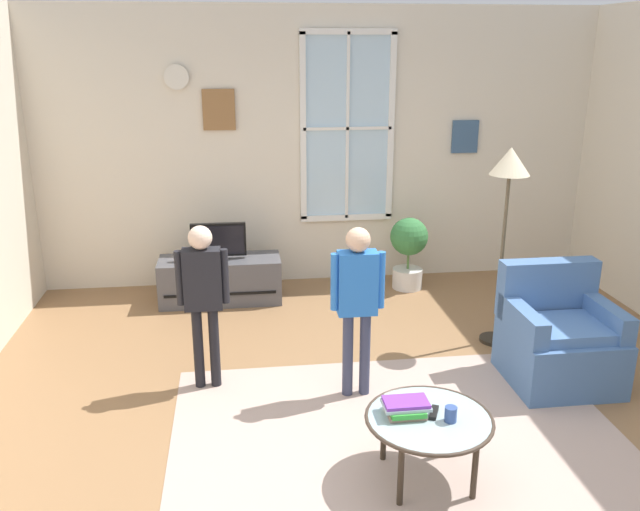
{
  "coord_description": "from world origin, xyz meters",
  "views": [
    {
      "loc": [
        -0.87,
        -3.66,
        2.44
      ],
      "look_at": [
        -0.28,
        0.85,
        0.97
      ],
      "focal_mm": 36.75,
      "sensor_mm": 36.0,
      "label": 1
    }
  ],
  "objects_px": {
    "person_black_shirt": "(203,289)",
    "potted_plant_by_window": "(409,247)",
    "tv_stand": "(220,280)",
    "television": "(218,240)",
    "floor_lamp": "(509,181)",
    "coffee_table": "(429,421)",
    "armchair": "(558,340)",
    "cup": "(451,414)",
    "remote_near_books": "(434,412)",
    "book_stack": "(406,407)",
    "person_blue_shirt": "(357,293)"
  },
  "relations": [
    {
      "from": "floor_lamp",
      "to": "television",
      "type": "bearing_deg",
      "value": 152.06
    },
    {
      "from": "coffee_table",
      "to": "floor_lamp",
      "type": "distance_m",
      "value": 2.31
    },
    {
      "from": "coffee_table",
      "to": "book_stack",
      "type": "distance_m",
      "value": 0.15
    },
    {
      "from": "tv_stand",
      "to": "floor_lamp",
      "type": "relative_size",
      "value": 0.71
    },
    {
      "from": "coffee_table",
      "to": "cup",
      "type": "xyz_separation_m",
      "value": [
        0.11,
        -0.05,
        0.07
      ]
    },
    {
      "from": "person_black_shirt",
      "to": "potted_plant_by_window",
      "type": "xyz_separation_m",
      "value": [
        2.01,
        1.85,
        -0.34
      ]
    },
    {
      "from": "coffee_table",
      "to": "person_black_shirt",
      "type": "distance_m",
      "value": 1.87
    },
    {
      "from": "coffee_table",
      "to": "book_stack",
      "type": "xyz_separation_m",
      "value": [
        -0.13,
        0.05,
        0.07
      ]
    },
    {
      "from": "armchair",
      "to": "potted_plant_by_window",
      "type": "xyz_separation_m",
      "value": [
        -0.61,
        2.07,
        0.12
      ]
    },
    {
      "from": "cup",
      "to": "armchair",
      "type": "bearing_deg",
      "value": 42.47
    },
    {
      "from": "person_black_shirt",
      "to": "cup",
      "type": "bearing_deg",
      "value": -43.25
    },
    {
      "from": "tv_stand",
      "to": "armchair",
      "type": "relative_size",
      "value": 1.36
    },
    {
      "from": "television",
      "to": "person_blue_shirt",
      "type": "bearing_deg",
      "value": -63.23
    },
    {
      "from": "tv_stand",
      "to": "coffee_table",
      "type": "xyz_separation_m",
      "value": [
        1.24,
        -3.0,
        0.16
      ]
    },
    {
      "from": "book_stack",
      "to": "coffee_table",
      "type": "bearing_deg",
      "value": -21.73
    },
    {
      "from": "remote_near_books",
      "to": "cup",
      "type": "bearing_deg",
      "value": -49.72
    },
    {
      "from": "person_blue_shirt",
      "to": "coffee_table",
      "type": "bearing_deg",
      "value": -76.91
    },
    {
      "from": "television",
      "to": "person_black_shirt",
      "type": "bearing_deg",
      "value": -92.36
    },
    {
      "from": "coffee_table",
      "to": "person_blue_shirt",
      "type": "bearing_deg",
      "value": 103.09
    },
    {
      "from": "tv_stand",
      "to": "television",
      "type": "height_order",
      "value": "television"
    },
    {
      "from": "armchair",
      "to": "coffee_table",
      "type": "distance_m",
      "value": 1.68
    },
    {
      "from": "book_stack",
      "to": "potted_plant_by_window",
      "type": "height_order",
      "value": "potted_plant_by_window"
    },
    {
      "from": "cup",
      "to": "person_black_shirt",
      "type": "bearing_deg",
      "value": 136.75
    },
    {
      "from": "person_blue_shirt",
      "to": "floor_lamp",
      "type": "bearing_deg",
      "value": 28.41
    },
    {
      "from": "tv_stand",
      "to": "television",
      "type": "relative_size",
      "value": 2.23
    },
    {
      "from": "television",
      "to": "cup",
      "type": "xyz_separation_m",
      "value": [
        1.34,
        -3.06,
        -0.18
      ]
    },
    {
      "from": "cup",
      "to": "potted_plant_by_window",
      "type": "relative_size",
      "value": 0.12
    },
    {
      "from": "television",
      "to": "remote_near_books",
      "type": "xyz_separation_m",
      "value": [
        1.27,
        -2.97,
        -0.21
      ]
    },
    {
      "from": "remote_near_books",
      "to": "armchair",
      "type": "bearing_deg",
      "value": 38.64
    },
    {
      "from": "person_blue_shirt",
      "to": "person_black_shirt",
      "type": "bearing_deg",
      "value": 166.39
    },
    {
      "from": "remote_near_books",
      "to": "coffee_table",
      "type": "bearing_deg",
      "value": -141.4
    },
    {
      "from": "tv_stand",
      "to": "remote_near_books",
      "type": "height_order",
      "value": "tv_stand"
    },
    {
      "from": "book_stack",
      "to": "person_blue_shirt",
      "type": "height_order",
      "value": "person_blue_shirt"
    },
    {
      "from": "armchair",
      "to": "potted_plant_by_window",
      "type": "distance_m",
      "value": 2.17
    },
    {
      "from": "remote_near_books",
      "to": "floor_lamp",
      "type": "xyz_separation_m",
      "value": [
        1.08,
        1.72,
        0.98
      ]
    },
    {
      "from": "tv_stand",
      "to": "book_stack",
      "type": "relative_size",
      "value": 4.42
    },
    {
      "from": "remote_near_books",
      "to": "book_stack",
      "type": "bearing_deg",
      "value": 172.81
    },
    {
      "from": "tv_stand",
      "to": "floor_lamp",
      "type": "height_order",
      "value": "floor_lamp"
    },
    {
      "from": "tv_stand",
      "to": "person_blue_shirt",
      "type": "xyz_separation_m",
      "value": [
        1.0,
        -1.99,
        0.57
      ]
    },
    {
      "from": "person_black_shirt",
      "to": "potted_plant_by_window",
      "type": "distance_m",
      "value": 2.75
    },
    {
      "from": "television",
      "to": "book_stack",
      "type": "height_order",
      "value": "television"
    },
    {
      "from": "tv_stand",
      "to": "floor_lamp",
      "type": "bearing_deg",
      "value": -27.99
    },
    {
      "from": "television",
      "to": "coffee_table",
      "type": "relative_size",
      "value": 0.72
    },
    {
      "from": "person_black_shirt",
      "to": "armchair",
      "type": "bearing_deg",
      "value": -4.95
    },
    {
      "from": "person_blue_shirt",
      "to": "potted_plant_by_window",
      "type": "relative_size",
      "value": 1.67
    },
    {
      "from": "potted_plant_by_window",
      "to": "floor_lamp",
      "type": "height_order",
      "value": "floor_lamp"
    },
    {
      "from": "tv_stand",
      "to": "person_blue_shirt",
      "type": "distance_m",
      "value": 2.3
    },
    {
      "from": "person_black_shirt",
      "to": "person_blue_shirt",
      "type": "distance_m",
      "value": 1.1
    },
    {
      "from": "coffee_table",
      "to": "book_stack",
      "type": "relative_size",
      "value": 2.76
    },
    {
      "from": "television",
      "to": "coffee_table",
      "type": "distance_m",
      "value": 3.26
    }
  ]
}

